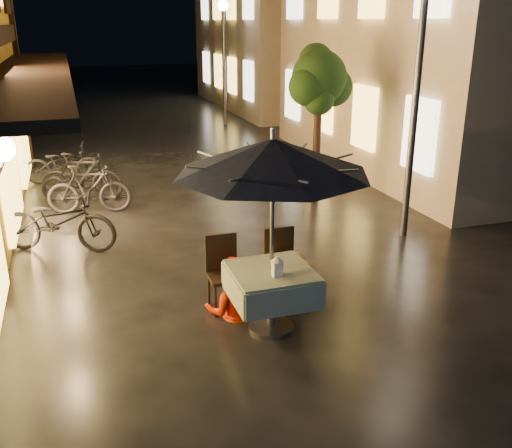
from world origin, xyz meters
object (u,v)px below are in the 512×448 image
object	(u,v)px
patio_umbrella	(273,156)
person_yellow	(292,253)
cafe_table	(272,284)
bicycle_0	(58,221)
streetlamp_near	(419,64)
table_lantern	(277,265)
person_orange	(233,259)

from	to	relation	value
patio_umbrella	person_yellow	distance (m)	1.60
cafe_table	person_yellow	world-z (taller)	person_yellow
bicycle_0	cafe_table	bearing A→B (deg)	-121.41
patio_umbrella	streetlamp_near	bearing A→B (deg)	35.14
streetlamp_near	cafe_table	size ratio (longest dim) A/B	4.27
cafe_table	patio_umbrella	bearing A→B (deg)	71.57
person_yellow	table_lantern	bearing A→B (deg)	74.34
streetlamp_near	person_orange	world-z (taller)	streetlamp_near
table_lantern	bicycle_0	size ratio (longest dim) A/B	0.13
cafe_table	person_orange	world-z (taller)	person_orange
streetlamp_near	person_yellow	world-z (taller)	streetlamp_near
streetlamp_near	table_lantern	xyz separation A→B (m)	(-3.29, -2.50, -2.00)
streetlamp_near	table_lantern	bearing A→B (deg)	-142.76
table_lantern	person_yellow	size ratio (longest dim) A/B	0.18
patio_umbrella	bicycle_0	bearing A→B (deg)	125.47
patio_umbrella	bicycle_0	world-z (taller)	patio_umbrella
table_lantern	person_yellow	xyz separation A→B (m)	(0.47, 0.73, -0.20)
person_yellow	bicycle_0	world-z (taller)	person_yellow
bicycle_0	person_yellow	bearing A→B (deg)	-111.66
streetlamp_near	cafe_table	world-z (taller)	streetlamp_near
person_yellow	streetlamp_near	bearing A→B (deg)	-130.64
patio_umbrella	person_yellow	xyz separation A→B (m)	(0.47, 0.54, -1.43)
streetlamp_near	person_yellow	distance (m)	3.99
streetlamp_near	cafe_table	distance (m)	4.65
person_orange	bicycle_0	xyz separation A→B (m)	(-2.11, 2.93, -0.26)
person_orange	person_yellow	size ratio (longest dim) A/B	1.07
person_yellow	bicycle_0	xyz separation A→B (m)	(-2.91, 2.89, -0.21)
person_yellow	bicycle_0	distance (m)	4.11
person_orange	patio_umbrella	bearing A→B (deg)	140.35
person_orange	person_yellow	bearing A→B (deg)	-161.03
patio_umbrella	bicycle_0	xyz separation A→B (m)	(-2.44, 3.43, -1.64)
table_lantern	person_yellow	world-z (taller)	person_yellow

